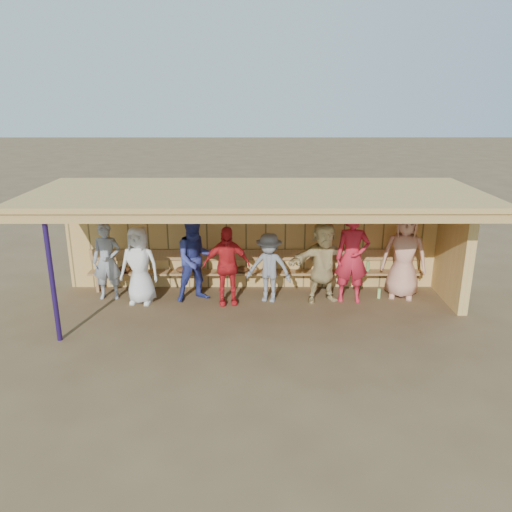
{
  "coord_description": "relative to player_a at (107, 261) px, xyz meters",
  "views": [
    {
      "loc": [
        -0.02,
        -9.63,
        4.27
      ],
      "look_at": [
        0.0,
        0.35,
        1.05
      ],
      "focal_mm": 35.0,
      "sensor_mm": 36.0,
      "label": 1
    }
  ],
  "objects": [
    {
      "name": "bench",
      "position": [
        3.22,
        0.52,
        -0.33
      ],
      "size": [
        7.6,
        0.34,
        0.93
      ],
      "color": "#AE804A",
      "rests_on": "ground"
    },
    {
      "name": "player_h",
      "position": [
        6.44,
        0.07,
        0.12
      ],
      "size": [
        1.08,
        0.86,
        1.94
      ],
      "primitive_type": "imported",
      "rotation": [
        0.0,
        0.0,
        -0.28
      ],
      "color": "tan",
      "rests_on": "ground"
    },
    {
      "name": "player_e",
      "position": [
        3.5,
        -0.17,
        -0.09
      ],
      "size": [
        1.1,
        0.82,
        1.52
      ],
      "primitive_type": "imported",
      "rotation": [
        0.0,
        0.0,
        -0.29
      ],
      "color": "gray",
      "rests_on": "ground"
    },
    {
      "name": "dugout_structure",
      "position": [
        3.61,
        0.09,
        0.84
      ],
      "size": [
        8.8,
        3.2,
        2.5
      ],
      "color": "tan",
      "rests_on": "ground"
    },
    {
      "name": "player_c",
      "position": [
        1.94,
        -0.1,
        0.09
      ],
      "size": [
        1.11,
        1.0,
        1.88
      ],
      "primitive_type": "imported",
      "rotation": [
        0.0,
        0.0,
        0.39
      ],
      "color": "navy",
      "rests_on": "ground"
    },
    {
      "name": "player_f",
      "position": [
        4.66,
        -0.15,
        0.03
      ],
      "size": [
        1.72,
        0.87,
        1.77
      ],
      "primitive_type": "imported",
      "rotation": [
        0.0,
        0.0,
        0.22
      ],
      "color": "#D2B676",
      "rests_on": "ground"
    },
    {
      "name": "dugout_equipment",
      "position": [
        2.48,
        0.39,
        -0.36
      ],
      "size": [
        6.82,
        0.62,
        0.8
      ],
      "color": "yellow",
      "rests_on": "ground"
    },
    {
      "name": "player_a",
      "position": [
        0.0,
        0.0,
        0.0
      ],
      "size": [
        0.64,
        0.44,
        1.71
      ],
      "primitive_type": "imported",
      "rotation": [
        0.0,
        0.0,
        0.05
      ],
      "color": "#92949A",
      "rests_on": "ground"
    },
    {
      "name": "ground",
      "position": [
        3.22,
        -0.6,
        -0.85
      ],
      "size": [
        90.0,
        90.0,
        0.0
      ],
      "primitive_type": "plane",
      "color": "brown",
      "rests_on": "ground"
    },
    {
      "name": "player_d",
      "position": [
        2.6,
        -0.29,
        -0.0
      ],
      "size": [
        1.05,
        0.55,
        1.7
      ],
      "primitive_type": "imported",
      "rotation": [
        0.0,
        0.0,
        0.14
      ],
      "color": "red",
      "rests_on": "ground"
    },
    {
      "name": "player_b",
      "position": [
        0.75,
        -0.25,
        -0.01
      ],
      "size": [
        0.89,
        0.64,
        1.69
      ],
      "primitive_type": "imported",
      "rotation": [
        0.0,
        0.0,
        -0.13
      ],
      "color": "white",
      "rests_on": "ground"
    },
    {
      "name": "player_g",
      "position": [
        5.27,
        -0.17,
        0.14
      ],
      "size": [
        0.75,
        0.51,
        1.98
      ],
      "primitive_type": "imported",
      "rotation": [
        0.0,
        0.0,
        -0.05
      ],
      "color": "red",
      "rests_on": "ground"
    }
  ]
}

